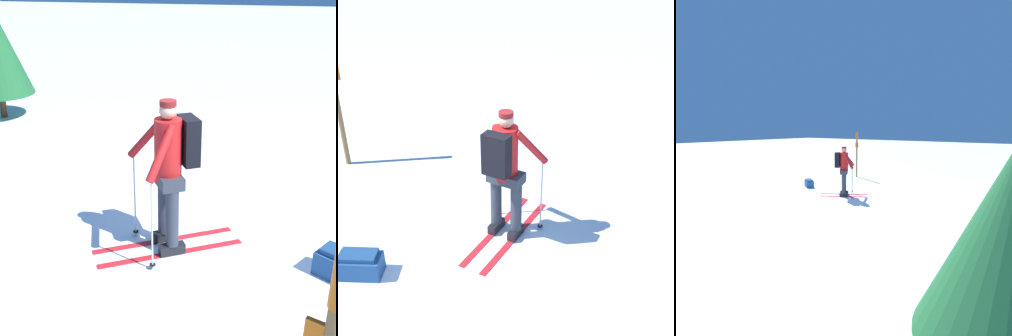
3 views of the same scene
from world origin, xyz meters
TOP-DOWN VIEW (x-y plane):
  - ground_plane at (0.00, 0.00)m, footprint 80.00×80.00m
  - skier at (0.61, 0.50)m, footprint 1.71×1.25m

SIDE VIEW (x-z plane):
  - ground_plane at x=0.00m, z-range 0.00..0.00m
  - skier at x=0.61m, z-range 0.13..1.93m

